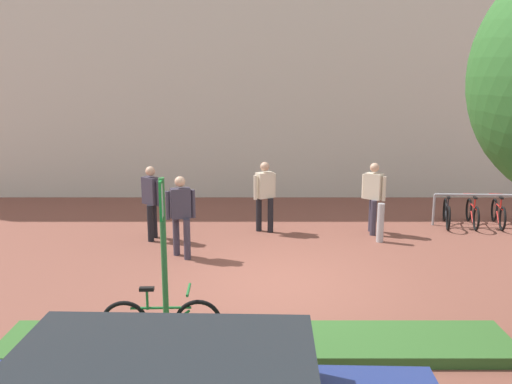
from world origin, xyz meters
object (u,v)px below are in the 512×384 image
bike_rack_cluster (485,212)px  bollard_steel (380,223)px  bike_at_sign (161,321)px  parking_sign_post (163,240)px  person_suited_dark (180,212)px  person_suited_navy (151,198)px  person_shirt_white (264,192)px  person_casual_tan (373,193)px

bike_rack_cluster → bollard_steel: bollard_steel is taller
bike_at_sign → parking_sign_post: bearing=-53.6°
bike_at_sign → person_suited_dark: (-0.24, 3.78, 0.63)m
person_suited_navy → parking_sign_post: bearing=-77.2°
bike_at_sign → person_shirt_white: size_ratio=0.98×
bollard_steel → person_shirt_white: 2.81m
parking_sign_post → person_suited_dark: 3.96m
parking_sign_post → person_suited_navy: bearing=102.8°
person_suited_navy → person_casual_tan: (5.21, 0.51, 0.00)m
bike_at_sign → person_shirt_white: person_shirt_white is taller
person_casual_tan → person_suited_dark: size_ratio=1.00×
parking_sign_post → person_suited_navy: 5.34m
person_shirt_white → person_casual_tan: bearing=-3.1°
person_shirt_white → bollard_steel: bearing=-17.9°
parking_sign_post → bike_at_sign: 1.23m
person_suited_navy → person_suited_dark: 1.53m
bike_at_sign → person_casual_tan: person_casual_tan is taller
bollard_steel → person_shirt_white: person_shirt_white is taller
bike_rack_cluster → person_suited_dark: bearing=-161.6°
bike_at_sign → bike_rack_cluster: 9.48m
parking_sign_post → person_casual_tan: (4.03, 5.69, -0.59)m
parking_sign_post → bike_rack_cluster: 9.58m
person_suited_dark → person_shirt_white: bearing=47.6°
bike_at_sign → bollard_steel: size_ratio=1.87×
person_shirt_white → person_suited_navy: bearing=-166.0°
parking_sign_post → bike_rack_cluster: size_ratio=0.90×
bike_rack_cluster → person_casual_tan: bearing=-167.5°
person_casual_tan → person_suited_dark: same height
bike_at_sign → bollard_steel: 6.40m
person_casual_tan → person_shirt_white: (-2.60, 0.14, 0.00)m
parking_sign_post → bollard_steel: parking_sign_post is taller
parking_sign_post → person_suited_dark: size_ratio=1.39×
bike_rack_cluster → person_suited_dark: (-7.38, -2.46, 0.64)m
bike_at_sign → person_suited_navy: person_suited_navy is taller
bike_at_sign → bike_rack_cluster: bearing=41.2°
person_shirt_white → person_suited_dark: size_ratio=1.00×
person_suited_navy → person_casual_tan: size_ratio=1.00×
person_suited_dark → person_casual_tan: bearing=22.3°
person_suited_navy → bollard_steel: bearing=-2.1°
bike_rack_cluster → bollard_steel: 3.29m
person_suited_navy → person_shirt_white: size_ratio=1.00×
person_casual_tan → bike_rack_cluster: bearing=12.5°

